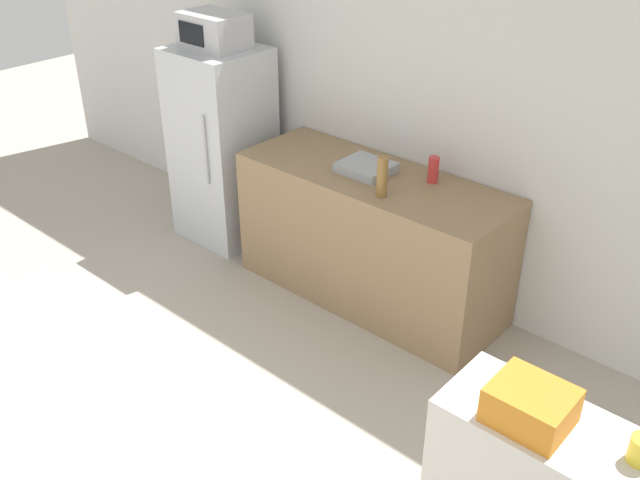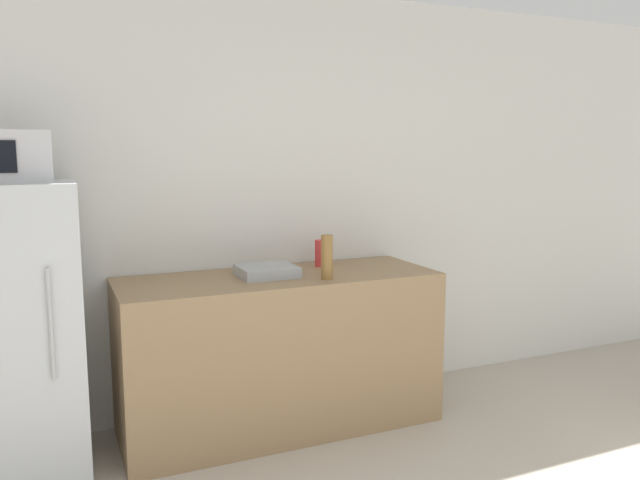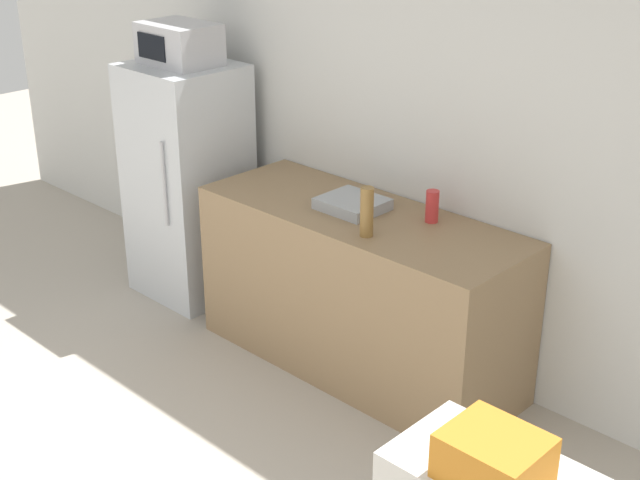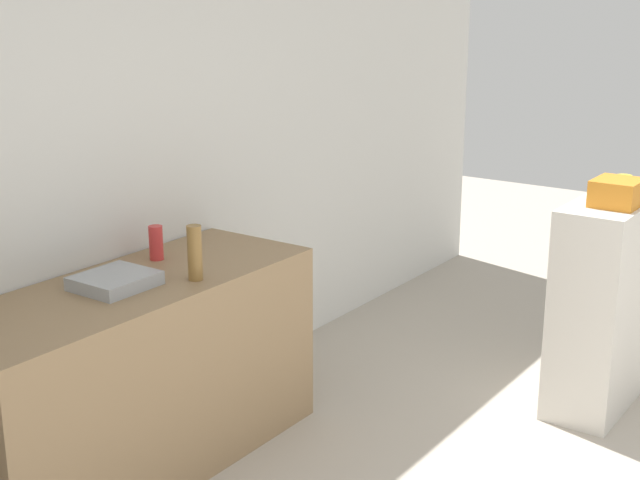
# 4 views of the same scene
# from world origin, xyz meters

# --- Properties ---
(wall_back) EXTENTS (8.00, 0.06, 2.60)m
(wall_back) POSITION_xyz_m (0.00, 3.13, 1.30)
(wall_back) COLOR silver
(wall_back) RESTS_ON ground_plane
(counter) EXTENTS (1.84, 0.68, 0.91)m
(counter) POSITION_xyz_m (0.01, 2.75, 0.46)
(counter) COLOR #937551
(counter) RESTS_ON ground_plane
(sink_basin) EXTENTS (0.32, 0.29, 0.06)m
(sink_basin) POSITION_xyz_m (-0.06, 2.76, 0.94)
(sink_basin) COLOR #9EA3A8
(sink_basin) RESTS_ON counter
(bottle_tall) EXTENTS (0.07, 0.07, 0.25)m
(bottle_tall) POSITION_xyz_m (0.22, 2.55, 1.04)
(bottle_tall) COLOR olive
(bottle_tall) RESTS_ON counter
(bottle_short) EXTENTS (0.07, 0.07, 0.17)m
(bottle_short) POSITION_xyz_m (0.34, 2.92, 0.99)
(bottle_short) COLOR red
(bottle_short) RESTS_ON counter
(shelf_cabinet) EXTENTS (0.71, 0.35, 1.12)m
(shelf_cabinet) POSITION_xyz_m (1.90, 1.24, 0.56)
(shelf_cabinet) COLOR silver
(shelf_cabinet) RESTS_ON ground_plane
(basket) EXTENTS (0.26, 0.22, 0.13)m
(basket) POSITION_xyz_m (1.84, 1.19, 1.19)
(basket) COLOR orange
(basket) RESTS_ON shelf_cabinet
(jar) EXTENTS (0.08, 0.08, 0.09)m
(jar) POSITION_xyz_m (2.18, 1.26, 1.17)
(jar) COLOR yellow
(jar) RESTS_ON shelf_cabinet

